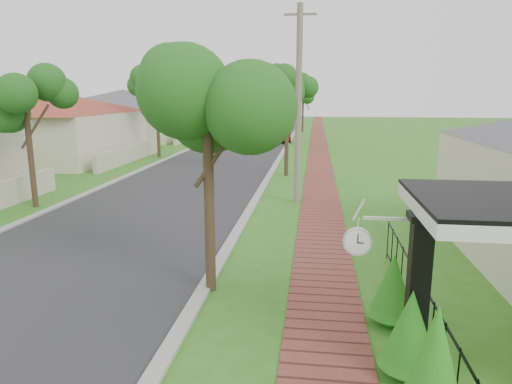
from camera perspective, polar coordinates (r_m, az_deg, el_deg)
The scene contains 16 objects.
ground at distance 9.17m, azimuth -12.87°, elevation -15.38°, with size 160.00×160.00×0.00m, color #34711A.
road at distance 28.54m, azimuth -4.75°, elevation 3.67°, with size 7.00×120.00×0.02m, color #28282B.
kerb_right at distance 28.00m, azimuth 2.58°, elevation 3.54°, with size 0.30×120.00×0.10m, color #9E9E99.
kerb_left at distance 29.52m, azimuth -11.71°, elevation 3.74°, with size 0.30×120.00×0.10m, color #9E9E99.
sidewalk at distance 27.91m, azimuth 7.92°, elevation 3.41°, with size 1.50×120.00×0.03m, color brown.
porch_post at distance 7.44m, azimuth 19.45°, elevation -12.97°, with size 0.48×0.48×2.52m.
picket_fence at distance 8.64m, azimuth 20.13°, elevation -13.68°, with size 0.03×8.02×1.00m.
street_trees at distance 34.93m, azimuth -2.27°, elevation 12.71°, with size 10.70×37.65×5.89m.
hedge_row at distance 7.39m, azimuth 18.81°, elevation -16.26°, with size 0.80×3.71×1.86m.
far_house_red at distance 32.96m, azimuth -25.82°, elevation 7.75°, with size 15.56×15.56×4.60m.
far_house_grey at distance 45.33m, azimuth -16.12°, elevation 9.35°, with size 15.56×15.56×4.60m.
parked_car_red at distance 40.80m, azimuth 3.30°, elevation 7.14°, with size 1.49×3.71×1.26m, color maroon.
parked_car_white at distance 45.35m, azimuth 2.74°, elevation 7.87°, with size 1.71×4.89×1.61m, color silver.
near_tree at distance 9.35m, azimuth -6.14°, elevation 11.14°, with size 1.98×1.98×5.08m.
utility_pole at distance 17.61m, azimuth 5.32°, elevation 10.74°, with size 1.20×0.24×7.43m.
station_clock at distance 7.38m, azimuth 12.82°, elevation -5.85°, with size 1.05×0.13×0.64m.
Camera 1 is at (2.97, -7.59, 4.19)m, focal length 32.00 mm.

